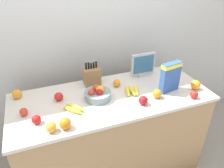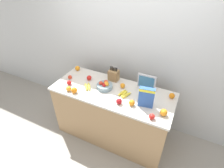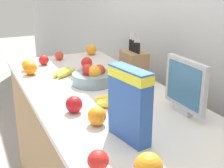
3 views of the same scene
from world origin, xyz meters
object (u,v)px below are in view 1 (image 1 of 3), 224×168
Objects in this scene: apple_near_bananas at (143,100)px; orange_mid_right at (51,127)px; small_monitor at (143,65)px; orange_near_bowl at (65,124)px; orange_mid_left at (157,94)px; orange_front_left at (17,94)px; cereal_box at (170,76)px; fruit_bowl at (98,94)px; orange_by_cereal at (174,68)px; banana_bunch_right at (74,108)px; apple_leftmost at (24,112)px; apple_front at (59,97)px; knife_block at (92,76)px; apple_middle at (194,95)px; orange_back_center at (117,83)px; orange_front_right at (196,85)px; apple_rear at (36,120)px; banana_bunch_left at (132,91)px.

orange_mid_right is (-0.77, -0.06, -0.00)m from apple_near_bananas.
orange_near_bowl is at bearing -150.29° from small_monitor.
orange_front_left is at bearing 159.59° from orange_mid_left.
apple_near_bananas is (-0.32, -0.11, -0.12)m from cereal_box.
cereal_box is at bearing 21.98° from orange_mid_left.
fruit_bowl is 2.96× the size of apple_near_bananas.
small_monitor is at bearing 29.71° from orange_near_bowl.
orange_by_cereal is (0.28, 0.31, -0.12)m from cereal_box.
banana_bunch_right is 2.49× the size of apple_near_bananas.
orange_front_left is at bearing 159.13° from fruit_bowl.
banana_bunch_right is 1.21m from orange_by_cereal.
apple_front is (0.29, 0.11, 0.01)m from apple_leftmost.
orange_mid_right is at bearing -130.20° from knife_block.
apple_middle is 0.88× the size of orange_mid_left.
orange_back_center is (0.23, 0.13, -0.01)m from fruit_bowl.
small_monitor reaches higher than apple_near_bananas.
orange_front_right is at bearing -5.85° from apple_leftmost.
orange_back_center is 0.74m from orange_front_right.
knife_block is 1.19× the size of fruit_bowl.
knife_block reaches higher than orange_front_left.
orange_mid_right is at bearing -175.36° from orange_front_right.
small_monitor is 3.59× the size of orange_back_center.
fruit_bowl is at bearing -95.02° from knife_block.
orange_front_right is (0.35, -0.40, -0.09)m from small_monitor.
apple_front and orange_mid_right have the same top height.
orange_front_left is at bearing -179.61° from knife_block.
apple_leftmost is at bearing -80.15° from orange_front_left.
small_monitor is 1.20m from apple_leftmost.
knife_block reaches higher than orange_front_right.
small_monitor is at bearing 81.00° from orange_mid_left.
cereal_box is 3.14× the size of orange_front_right.
orange_front_left is (-1.22, 0.03, -0.09)m from small_monitor.
knife_block is 0.70m from apple_leftmost.
knife_block is 3.63× the size of apple_front.
orange_back_center is at bearing 155.43° from orange_front_right.
apple_rear reaches higher than banana_bunch_right.
orange_back_center reaches higher than banana_bunch_left.
orange_back_center is at bearing -7.90° from orange_front_left.
orange_front_left is 1.62m from orange_front_right.
knife_block reaches higher than orange_mid_right.
banana_bunch_right is 0.39m from apple_leftmost.
apple_middle is (0.77, -0.56, -0.05)m from knife_block.
apple_rear is at bearing 179.18° from orange_front_right.
cereal_box is 0.90m from banana_bunch_right.
orange_mid_right is 0.58m from orange_front_left.
banana_bunch_left is at bearing 92.06° from apple_near_bananas.
orange_near_bowl is (-0.89, -0.51, -0.09)m from small_monitor.
small_monitor is 0.36m from banana_bunch_left.
apple_near_bananas is (-0.22, -0.44, -0.10)m from small_monitor.
orange_near_bowl is (0.28, -0.27, 0.01)m from apple_leftmost.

